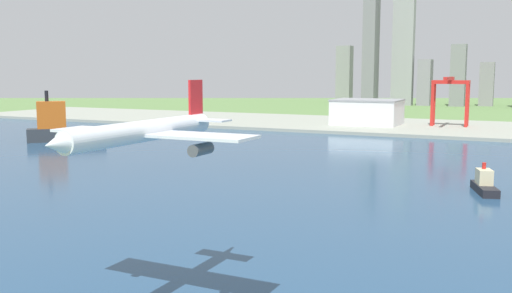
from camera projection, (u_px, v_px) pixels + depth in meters
The scene contains 9 objects.
ground_plane at pixel (333, 161), 284.26m from camera, with size 2400.00×2400.00×0.00m, color #5C8145.
water_bay at pixel (287, 182), 230.57m from camera, with size 840.00×360.00×0.15m, color navy.
industrial_pier at pixel (408, 127), 454.07m from camera, with size 840.00×140.00×2.50m, color gray.
airplane_landing at pixel (144, 132), 98.80m from camera, with size 39.24×41.69×12.31m.
tugboat_small at pixel (484, 184), 209.22m from camera, with size 11.68×21.77×10.79m.
container_barge at pixel (61, 127), 365.28m from camera, with size 40.69×40.47×32.49m.
port_crane_red at pixel (450, 90), 440.41m from camera, with size 27.73×45.26×38.24m.
warehouse_main at pixel (367, 112), 459.24m from camera, with size 52.19×41.65×20.15m.
distant_skyline at pixel (463, 65), 743.25m from camera, with size 413.85×67.41×159.23m.
Camera 1 is at (86.59, 29.95, 43.71)m, focal length 40.14 mm.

